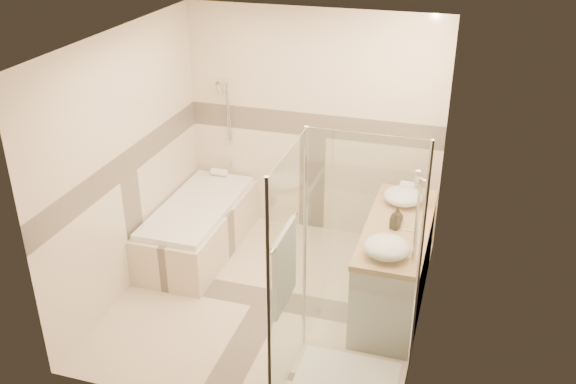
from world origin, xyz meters
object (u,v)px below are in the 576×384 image
(shower_enclosure, at_px, (333,335))
(vessel_sink_near, at_px, (403,196))
(vessel_sink_far, at_px, (387,247))
(bathtub, at_px, (199,225))
(vanity, at_px, (395,264))
(amenity_bottle_a, at_px, (395,220))
(amenity_bottle_b, at_px, (397,215))

(shower_enclosure, xyz_separation_m, vessel_sink_near, (0.27, 1.70, 0.42))
(shower_enclosure, height_order, vessel_sink_far, shower_enclosure)
(bathtub, height_order, vanity, vanity)
(shower_enclosure, relative_size, vessel_sink_far, 5.19)
(vanity, relative_size, shower_enclosure, 0.79)
(bathtub, relative_size, vanity, 1.05)
(amenity_bottle_a, bearing_deg, bathtub, 168.46)
(bathtub, bearing_deg, vessel_sink_far, -23.01)
(vessel_sink_far, xyz_separation_m, amenity_bottle_a, (0.00, 0.47, 0.00))
(vanity, height_order, vessel_sink_near, vessel_sink_near)
(bathtub, distance_m, amenity_bottle_a, 2.26)
(vessel_sink_near, height_order, amenity_bottle_b, same)
(vessel_sink_far, bearing_deg, vanity, 87.94)
(vessel_sink_near, bearing_deg, vessel_sink_far, -90.00)
(vessel_sink_far, height_order, amenity_bottle_b, vessel_sink_far)
(bathtub, distance_m, vessel_sink_far, 2.40)
(vanity, height_order, vessel_sink_far, vessel_sink_far)
(vessel_sink_near, bearing_deg, amenity_bottle_b, -90.00)
(vessel_sink_near, xyz_separation_m, amenity_bottle_a, (0.00, -0.51, 0.01))
(vanity, distance_m, amenity_bottle_b, 0.50)
(amenity_bottle_a, distance_m, amenity_bottle_b, 0.11)
(shower_enclosure, distance_m, vessel_sink_near, 1.77)
(bathtub, height_order, vessel_sink_near, vessel_sink_near)
(bathtub, xyz_separation_m, vessel_sink_near, (2.13, 0.08, 0.62))
(vanity, relative_size, vessel_sink_far, 4.12)
(amenity_bottle_b, bearing_deg, vanity, -55.32)
(shower_enclosure, relative_size, vessel_sink_near, 5.40)
(vanity, bearing_deg, amenity_bottle_b, 124.68)
(amenity_bottle_a, bearing_deg, vanity, 76.78)
(vessel_sink_near, bearing_deg, vanity, -87.31)
(shower_enclosure, height_order, amenity_bottle_a, shower_enclosure)
(vessel_sink_near, height_order, vessel_sink_far, vessel_sink_far)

